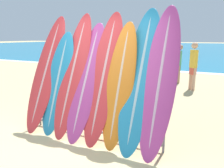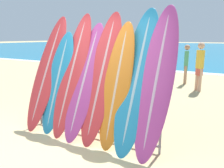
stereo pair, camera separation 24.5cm
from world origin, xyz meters
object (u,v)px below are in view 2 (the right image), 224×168
at_px(surfboard_slot_5, 117,84).
at_px(surfboard_slot_6, 137,77).
at_px(surfboard_slot_0, 47,71).
at_px(person_near_water, 119,62).
at_px(surfboard_slot_4, 102,75).
at_px(surfboard_slot_1, 58,81).
at_px(person_far_left, 200,65).
at_px(surfboard_slot_3, 85,79).
at_px(person_mid_beach, 186,63).
at_px(surfboard_slot_7, 157,78).
at_px(surfboard_rack, 91,113).
at_px(surfboard_slot_2, 73,73).

xyz_separation_m(surfboard_slot_5, surfboard_slot_6, (0.33, 0.10, 0.12)).
relative_size(surfboard_slot_0, person_near_water, 1.49).
bearing_deg(surfboard_slot_6, surfboard_slot_4, -177.54).
height_order(surfboard_slot_1, person_near_water, surfboard_slot_1).
relative_size(surfboard_slot_6, person_far_left, 1.42).
xyz_separation_m(surfboard_slot_0, person_far_left, (2.41, 4.63, -0.24)).
height_order(surfboard_slot_5, person_near_water, surfboard_slot_5).
height_order(surfboard_slot_3, person_far_left, surfboard_slot_3).
xyz_separation_m(surfboard_slot_4, person_mid_beach, (0.47, 5.60, -0.32)).
relative_size(surfboard_slot_7, person_near_water, 1.55).
height_order(surfboard_rack, person_far_left, person_far_left).
relative_size(surfboard_slot_0, surfboard_slot_6, 0.97).
xyz_separation_m(surfboard_rack, person_mid_beach, (0.63, 5.74, 0.39)).
relative_size(surfboard_slot_0, surfboard_slot_4, 0.99).
bearing_deg(surfboard_slot_5, surfboard_slot_0, 177.86).
relative_size(surfboard_slot_2, surfboard_slot_5, 1.10).
xyz_separation_m(surfboard_slot_3, surfboard_slot_5, (0.69, -0.02, -0.00)).
relative_size(surfboard_slot_0, surfboard_slot_5, 1.08).
xyz_separation_m(surfboard_slot_0, surfboard_slot_1, (0.36, -0.09, -0.17)).
height_order(surfboard_slot_7, person_mid_beach, surfboard_slot_7).
relative_size(surfboard_slot_3, surfboard_slot_6, 0.90).
height_order(surfboard_slot_0, surfboard_slot_1, surfboard_slot_0).
relative_size(surfboard_slot_4, surfboard_slot_5, 1.09).
height_order(surfboard_slot_1, surfboard_slot_6, surfboard_slot_6).
bearing_deg(surfboard_slot_5, surfboard_slot_3, 177.96).
height_order(surfboard_slot_2, surfboard_slot_3, surfboard_slot_2).
distance_m(surfboard_slot_4, person_far_left, 4.76).
height_order(surfboard_slot_0, person_near_water, surfboard_slot_0).
distance_m(surfboard_slot_1, surfboard_slot_4, 0.99).
distance_m(surfboard_slot_4, surfboard_slot_5, 0.37).
xyz_separation_m(surfboard_slot_3, person_near_water, (-1.67, 4.71, -0.22)).
relative_size(surfboard_slot_1, surfboard_slot_7, 0.82).
xyz_separation_m(surfboard_slot_0, surfboard_slot_5, (1.67, -0.06, -0.09)).
relative_size(surfboard_slot_5, surfboard_slot_6, 0.90).
relative_size(surfboard_slot_0, person_far_left, 1.38).
xyz_separation_m(surfboard_slot_2, surfboard_slot_6, (1.33, 0.04, 0.02)).
relative_size(surfboard_slot_1, person_far_left, 1.18).
bearing_deg(surfboard_slot_3, surfboard_slot_1, -175.25).
bearing_deg(surfboard_slot_1, surfboard_slot_3, 4.75).
xyz_separation_m(surfboard_slot_2, surfboard_slot_5, (1.00, -0.06, -0.10)).
xyz_separation_m(surfboard_rack, surfboard_slot_2, (-0.50, 0.12, 0.71)).
bearing_deg(surfboard_slot_7, surfboard_slot_2, -178.84).
bearing_deg(surfboard_slot_5, person_far_left, 81.04).
relative_size(surfboard_slot_4, person_near_water, 1.50).
bearing_deg(person_far_left, person_mid_beach, -10.88).
height_order(surfboard_slot_1, surfboard_slot_5, surfboard_slot_5).
xyz_separation_m(surfboard_rack, surfboard_slot_4, (0.16, 0.13, 0.70)).
xyz_separation_m(surfboard_slot_6, surfboard_slot_7, (0.34, -0.00, 0.01)).
relative_size(surfboard_slot_2, person_far_left, 1.40).
relative_size(surfboard_slot_3, person_far_left, 1.28).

